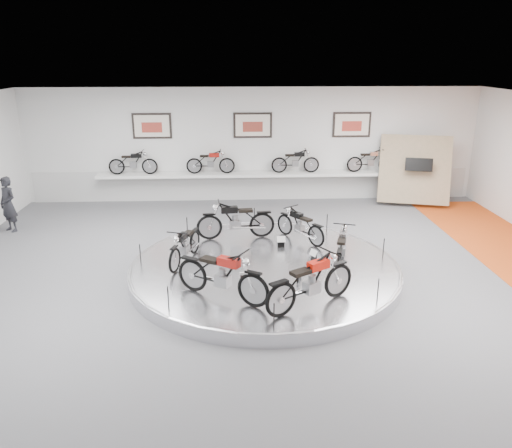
{
  "coord_description": "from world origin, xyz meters",
  "views": [
    {
      "loc": [
        -0.72,
        -10.64,
        5.02
      ],
      "look_at": [
        -0.19,
        0.6,
        1.21
      ],
      "focal_mm": 35.0,
      "sensor_mm": 36.0,
      "label": 1
    }
  ],
  "objects_px": {
    "shelf": "(253,175)",
    "visitor": "(8,204)",
    "bike_e": "(311,281)",
    "bike_f": "(342,247)",
    "bike_b": "(236,220)",
    "bike_d": "(222,274)",
    "display_platform": "(264,270)",
    "bike_c": "(185,245)",
    "bike_a": "(300,225)"
  },
  "relations": [
    {
      "from": "shelf",
      "to": "bike_c",
      "type": "distance_m",
      "value": 6.5
    },
    {
      "from": "display_platform",
      "to": "bike_e",
      "type": "relative_size",
      "value": 3.46
    },
    {
      "from": "shelf",
      "to": "bike_d",
      "type": "relative_size",
      "value": 5.98
    },
    {
      "from": "bike_a",
      "to": "bike_b",
      "type": "relative_size",
      "value": 0.84
    },
    {
      "from": "display_platform",
      "to": "bike_d",
      "type": "xyz_separation_m",
      "value": [
        -0.97,
        -1.74,
        0.69
      ]
    },
    {
      "from": "bike_a",
      "to": "display_platform",
      "type": "bearing_deg",
      "value": 109.18
    },
    {
      "from": "shelf",
      "to": "visitor",
      "type": "height_order",
      "value": "visitor"
    },
    {
      "from": "bike_c",
      "to": "visitor",
      "type": "xyz_separation_m",
      "value": [
        -5.51,
        3.4,
        0.08
      ]
    },
    {
      "from": "bike_b",
      "to": "shelf",
      "type": "bearing_deg",
      "value": -103.44
    },
    {
      "from": "bike_e",
      "to": "visitor",
      "type": "xyz_separation_m",
      "value": [
        -8.17,
        5.74,
        -0.01
      ]
    },
    {
      "from": "display_platform",
      "to": "bike_a",
      "type": "xyz_separation_m",
      "value": [
        1.05,
        1.54,
        0.59
      ]
    },
    {
      "from": "bike_a",
      "to": "bike_c",
      "type": "relative_size",
      "value": 0.98
    },
    {
      "from": "visitor",
      "to": "bike_b",
      "type": "bearing_deg",
      "value": 18.58
    },
    {
      "from": "bike_e",
      "to": "bike_f",
      "type": "height_order",
      "value": "bike_e"
    },
    {
      "from": "bike_a",
      "to": "bike_e",
      "type": "height_order",
      "value": "bike_e"
    },
    {
      "from": "display_platform",
      "to": "bike_b",
      "type": "bearing_deg",
      "value": 110.23
    },
    {
      "from": "bike_c",
      "to": "visitor",
      "type": "bearing_deg",
      "value": -103.93
    },
    {
      "from": "visitor",
      "to": "bike_c",
      "type": "bearing_deg",
      "value": 1.76
    },
    {
      "from": "bike_f",
      "to": "visitor",
      "type": "distance_m",
      "value": 9.93
    },
    {
      "from": "shelf",
      "to": "bike_c",
      "type": "relative_size",
      "value": 7.18
    },
    {
      "from": "bike_a",
      "to": "bike_b",
      "type": "distance_m",
      "value": 1.73
    },
    {
      "from": "bike_a",
      "to": "bike_c",
      "type": "xyz_separation_m",
      "value": [
        -2.94,
        -1.36,
        0.01
      ]
    },
    {
      "from": "bike_c",
      "to": "bike_d",
      "type": "bearing_deg",
      "value": 43.21
    },
    {
      "from": "visitor",
      "to": "shelf",
      "type": "bearing_deg",
      "value": 54.28
    },
    {
      "from": "bike_d",
      "to": "bike_e",
      "type": "relative_size",
      "value": 0.99
    },
    {
      "from": "shelf",
      "to": "visitor",
      "type": "xyz_separation_m",
      "value": [
        -7.4,
        -2.82,
        -0.17
      ]
    },
    {
      "from": "display_platform",
      "to": "bike_b",
      "type": "relative_size",
      "value": 3.57
    },
    {
      "from": "shelf",
      "to": "bike_b",
      "type": "height_order",
      "value": "bike_b"
    },
    {
      "from": "bike_e",
      "to": "bike_b",
      "type": "bearing_deg",
      "value": 77.81
    },
    {
      "from": "display_platform",
      "to": "bike_d",
      "type": "bearing_deg",
      "value": -119.28
    },
    {
      "from": "bike_d",
      "to": "visitor",
      "type": "bearing_deg",
      "value": 172.31
    },
    {
      "from": "bike_b",
      "to": "bike_d",
      "type": "distance_m",
      "value": 3.55
    },
    {
      "from": "bike_b",
      "to": "bike_f",
      "type": "relative_size",
      "value": 1.16
    },
    {
      "from": "display_platform",
      "to": "bike_b",
      "type": "height_order",
      "value": "bike_b"
    },
    {
      "from": "bike_d",
      "to": "bike_c",
      "type": "bearing_deg",
      "value": 147.4
    },
    {
      "from": "shelf",
      "to": "bike_a",
      "type": "bearing_deg",
      "value": -77.82
    },
    {
      "from": "bike_c",
      "to": "bike_f",
      "type": "distance_m",
      "value": 3.72
    },
    {
      "from": "bike_a",
      "to": "visitor",
      "type": "relative_size",
      "value": 0.9
    },
    {
      "from": "display_platform",
      "to": "bike_f",
      "type": "bearing_deg",
      "value": -4.0
    },
    {
      "from": "bike_f",
      "to": "shelf",
      "type": "bearing_deg",
      "value": 32.76
    },
    {
      "from": "shelf",
      "to": "bike_a",
      "type": "relative_size",
      "value": 7.33
    },
    {
      "from": "shelf",
      "to": "bike_d",
      "type": "bearing_deg",
      "value": -96.83
    },
    {
      "from": "bike_f",
      "to": "bike_a",
      "type": "bearing_deg",
      "value": 41.89
    },
    {
      "from": "bike_d",
      "to": "visitor",
      "type": "height_order",
      "value": "visitor"
    },
    {
      "from": "bike_a",
      "to": "bike_d",
      "type": "distance_m",
      "value": 3.86
    },
    {
      "from": "shelf",
      "to": "bike_f",
      "type": "bearing_deg",
      "value": -74.46
    },
    {
      "from": "bike_a",
      "to": "bike_e",
      "type": "relative_size",
      "value": 0.81
    },
    {
      "from": "display_platform",
      "to": "bike_f",
      "type": "relative_size",
      "value": 4.15
    },
    {
      "from": "shelf",
      "to": "visitor",
      "type": "distance_m",
      "value": 7.92
    },
    {
      "from": "shelf",
      "to": "bike_f",
      "type": "height_order",
      "value": "bike_f"
    }
  ]
}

